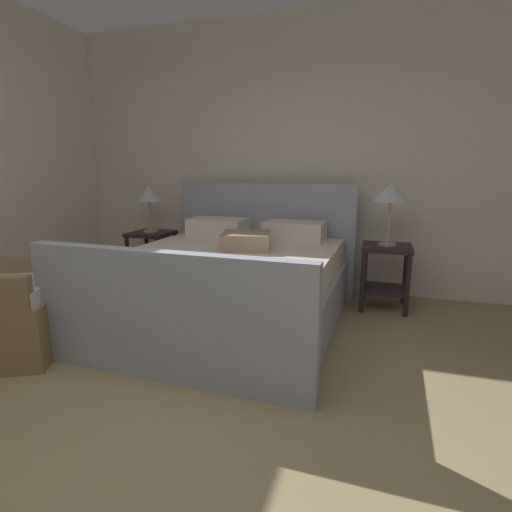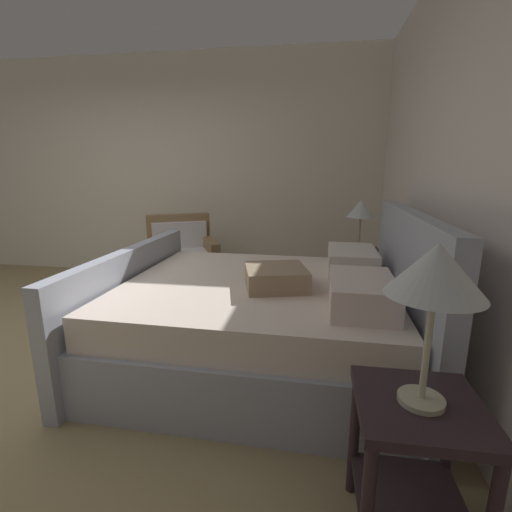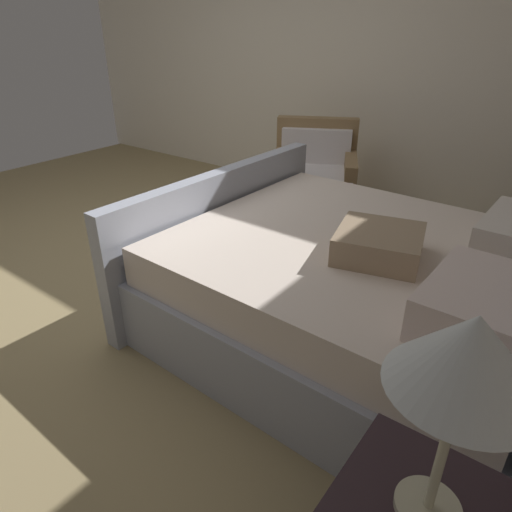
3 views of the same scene
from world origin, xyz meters
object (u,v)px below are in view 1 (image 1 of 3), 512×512
(nightstand_right, at_px, (386,266))
(table_lamp_right, at_px, (391,193))
(table_lamp_left, at_px, (149,195))
(bed, at_px, (231,281))
(nightstand_left, at_px, (152,249))

(nightstand_right, height_order, table_lamp_right, table_lamp_right)
(table_lamp_right, distance_m, table_lamp_left, 2.52)
(table_lamp_left, bearing_deg, table_lamp_right, -1.56)
(bed, xyz_separation_m, table_lamp_right, (1.26, 0.73, 0.72))
(nightstand_left, bearing_deg, table_lamp_left, 116.57)
(table_lamp_left, bearing_deg, bed, -32.32)
(bed, relative_size, nightstand_left, 3.62)
(bed, distance_m, nightstand_left, 1.49)
(bed, xyz_separation_m, nightstand_left, (-1.26, 0.80, 0.05))
(bed, bearing_deg, table_lamp_right, 30.13)
(table_lamp_right, relative_size, nightstand_left, 0.96)
(nightstand_right, distance_m, table_lamp_right, 0.67)
(table_lamp_right, bearing_deg, nightstand_left, 178.44)
(bed, height_order, nightstand_right, bed)
(nightstand_left, distance_m, table_lamp_left, 0.60)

